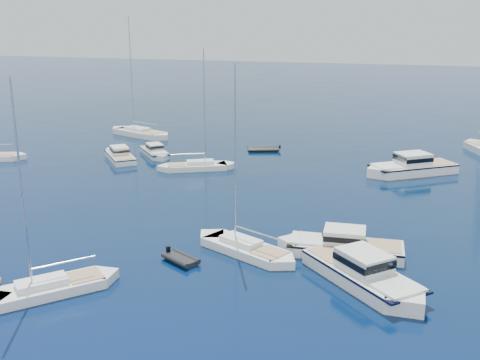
% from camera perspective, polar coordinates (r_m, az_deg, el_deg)
% --- Properties ---
extents(motor_cruiser_right, '(9.80, 9.69, 2.77)m').
position_cam_1_polar(motor_cruiser_right, '(37.92, 12.27, -10.12)').
color(motor_cruiser_right, silver).
rests_on(motor_cruiser_right, ground).
extents(motor_cruiser_centre, '(9.80, 3.64, 2.52)m').
position_cam_1_polar(motor_cruiser_centre, '(42.17, 9.98, -7.26)').
color(motor_cruiser_centre, silver).
rests_on(motor_cruiser_centre, ground).
extents(motor_cruiser_far_l, '(7.15, 7.73, 2.12)m').
position_cam_1_polar(motor_cruiser_far_l, '(70.33, -11.85, 1.99)').
color(motor_cruiser_far_l, white).
rests_on(motor_cruiser_far_l, ground).
extents(motor_cruiser_distant, '(11.09, 9.36, 2.94)m').
position_cam_1_polar(motor_cruiser_distant, '(65.19, 16.51, 0.59)').
color(motor_cruiser_distant, white).
rests_on(motor_cruiser_distant, ground).
extents(motor_cruiser_horizon, '(6.54, 6.91, 1.91)m').
position_cam_1_polar(motor_cruiser_horizon, '(71.58, -8.40, 2.40)').
color(motor_cruiser_horizon, silver).
rests_on(motor_cruiser_horizon, ground).
extents(sailboat_fore, '(8.06, 8.65, 13.81)m').
position_cam_1_polar(sailboat_fore, '(37.90, -18.41, -10.61)').
color(sailboat_fore, white).
rests_on(sailboat_fore, ground).
extents(sailboat_mid_r, '(9.64, 6.25, 13.95)m').
position_cam_1_polar(sailboat_mid_r, '(41.83, 0.49, -7.21)').
color(sailboat_mid_r, white).
rests_on(sailboat_mid_r, ground).
extents(sailboat_centre, '(9.41, 6.41, 13.71)m').
position_cam_1_polar(sailboat_centre, '(64.54, -4.28, 1.06)').
color(sailboat_centre, white).
rests_on(sailboat_centre, ground).
extents(sailboat_far_l, '(12.06, 6.94, 17.24)m').
position_cam_1_polar(sailboat_far_l, '(84.36, -9.91, 4.36)').
color(sailboat_far_l, white).
rests_on(sailboat_far_l, ground).
extents(tender_grey_near, '(3.30, 2.83, 0.95)m').
position_cam_1_polar(tender_grey_near, '(40.48, -5.89, -8.11)').
color(tender_grey_near, black).
rests_on(tender_grey_near, ground).
extents(tender_grey_far, '(4.71, 3.50, 0.95)m').
position_cam_1_polar(tender_grey_far, '(73.48, 2.33, 2.90)').
color(tender_grey_far, black).
rests_on(tender_grey_far, ground).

